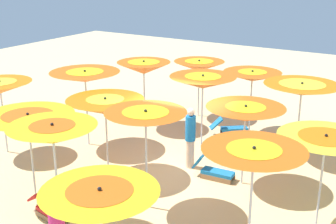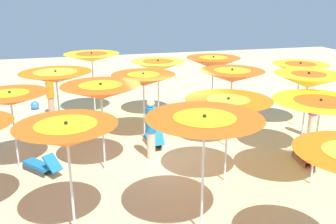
{
  "view_description": "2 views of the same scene",
  "coord_description": "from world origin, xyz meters",
  "px_view_note": "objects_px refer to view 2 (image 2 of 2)",
  "views": [
    {
      "loc": [
        -10.21,
        -5.99,
        5.8
      ],
      "look_at": [
        0.97,
        0.94,
        1.41
      ],
      "focal_mm": 49.09,
      "sensor_mm": 36.0,
      "label": 1
    },
    {
      "loc": [
        2.71,
        9.78,
        4.63
      ],
      "look_at": [
        -0.35,
        -1.57,
        0.9
      ],
      "focal_mm": 39.82,
      "sensor_mm": 36.0,
      "label": 2
    }
  ],
  "objects_px": {
    "beach_umbrella_1": "(67,135)",
    "beach_umbrella_15": "(300,70)",
    "beach_umbrella_9": "(143,80)",
    "beach_ball": "(35,105)",
    "lounger_1": "(305,157)",
    "beachgoer_2": "(50,95)",
    "beach_umbrella_14": "(213,63)",
    "beach_umbrella_2": "(204,126)",
    "beachgoer_1": "(313,111)",
    "beachgoer_0": "(151,128)",
    "beach_umbrella_13": "(158,66)",
    "lounger_0": "(41,165)",
    "beach_umbrella_4": "(10,99)",
    "lounger_2": "(153,140)",
    "beach_umbrella_11": "(308,81)",
    "beach_umbrella_10": "(232,76)",
    "beach_umbrella_7": "(320,107)",
    "beach_umbrella_12": "(92,58)",
    "beach_umbrella_5": "(101,92)",
    "beach_umbrella_6": "(228,108)",
    "beach_umbrella_8": "(56,77)"
  },
  "relations": [
    {
      "from": "beach_umbrella_1",
      "to": "beachgoer_2",
      "type": "bearing_deg",
      "value": -85.41
    },
    {
      "from": "beach_umbrella_15",
      "to": "beach_umbrella_14",
      "type": "bearing_deg",
      "value": -29.91
    },
    {
      "from": "beachgoer_2",
      "to": "beach_umbrella_11",
      "type": "bearing_deg",
      "value": 123.78
    },
    {
      "from": "beach_umbrella_9",
      "to": "beach_umbrella_15",
      "type": "relative_size",
      "value": 0.96
    },
    {
      "from": "beach_umbrella_5",
      "to": "beachgoer_2",
      "type": "bearing_deg",
      "value": -73.81
    },
    {
      "from": "beach_umbrella_2",
      "to": "beach_umbrella_13",
      "type": "relative_size",
      "value": 1.12
    },
    {
      "from": "beachgoer_0",
      "to": "beach_umbrella_13",
      "type": "bearing_deg",
      "value": -148.09
    },
    {
      "from": "beach_umbrella_12",
      "to": "beach_umbrella_1",
      "type": "bearing_deg",
      "value": 82.73
    },
    {
      "from": "beach_umbrella_10",
      "to": "beachgoer_2",
      "type": "relative_size",
      "value": 1.53
    },
    {
      "from": "beachgoer_2",
      "to": "beach_ball",
      "type": "height_order",
      "value": "beachgoer_2"
    },
    {
      "from": "beach_umbrella_4",
      "to": "beach_umbrella_11",
      "type": "relative_size",
      "value": 0.87
    },
    {
      "from": "beach_umbrella_1",
      "to": "beach_umbrella_15",
      "type": "height_order",
      "value": "beach_umbrella_1"
    },
    {
      "from": "beachgoer_0",
      "to": "beach_ball",
      "type": "height_order",
      "value": "beachgoer_0"
    },
    {
      "from": "beach_umbrella_14",
      "to": "beachgoer_0",
      "type": "relative_size",
      "value": 1.34
    },
    {
      "from": "beach_umbrella_4",
      "to": "beach_umbrella_7",
      "type": "bearing_deg",
      "value": 158.43
    },
    {
      "from": "beach_umbrella_11",
      "to": "beachgoer_1",
      "type": "xyz_separation_m",
      "value": [
        -1.2,
        -1.18,
        -1.37
      ]
    },
    {
      "from": "beach_umbrella_14",
      "to": "lounger_1",
      "type": "relative_size",
      "value": 1.92
    },
    {
      "from": "beach_umbrella_11",
      "to": "beachgoer_0",
      "type": "height_order",
      "value": "beach_umbrella_11"
    },
    {
      "from": "beach_umbrella_4",
      "to": "lounger_1",
      "type": "height_order",
      "value": "beach_umbrella_4"
    },
    {
      "from": "beach_umbrella_1",
      "to": "beach_umbrella_10",
      "type": "distance_m",
      "value": 5.9
    },
    {
      "from": "beach_umbrella_6",
      "to": "lounger_0",
      "type": "bearing_deg",
      "value": -20.37
    },
    {
      "from": "beach_umbrella_1",
      "to": "beach_umbrella_4",
      "type": "height_order",
      "value": "beach_umbrella_1"
    },
    {
      "from": "beach_umbrella_7",
      "to": "beach_umbrella_4",
      "type": "bearing_deg",
      "value": -21.57
    },
    {
      "from": "lounger_0",
      "to": "beach_umbrella_14",
      "type": "bearing_deg",
      "value": -102.36
    },
    {
      "from": "beach_umbrella_11",
      "to": "lounger_2",
      "type": "xyz_separation_m",
      "value": [
        4.1,
        -1.84,
        -2.08
      ]
    },
    {
      "from": "beach_umbrella_8",
      "to": "beach_umbrella_10",
      "type": "height_order",
      "value": "beach_umbrella_10"
    },
    {
      "from": "beach_umbrella_1",
      "to": "beachgoer_2",
      "type": "xyz_separation_m",
      "value": [
        0.65,
        -8.11,
        -1.29
      ]
    },
    {
      "from": "beach_umbrella_6",
      "to": "lounger_1",
      "type": "height_order",
      "value": "beach_umbrella_6"
    },
    {
      "from": "beach_umbrella_2",
      "to": "beachgoer_1",
      "type": "distance_m",
      "value": 6.81
    },
    {
      "from": "lounger_1",
      "to": "beach_umbrella_8",
      "type": "bearing_deg",
      "value": 71.01
    },
    {
      "from": "beach_umbrella_15",
      "to": "lounger_1",
      "type": "height_order",
      "value": "beach_umbrella_15"
    },
    {
      "from": "lounger_1",
      "to": "beachgoer_2",
      "type": "distance_m",
      "value": 9.58
    },
    {
      "from": "beach_umbrella_10",
      "to": "beach_umbrella_13",
      "type": "height_order",
      "value": "beach_umbrella_10"
    },
    {
      "from": "beachgoer_0",
      "to": "beach_umbrella_14",
      "type": "bearing_deg",
      "value": -176.61
    },
    {
      "from": "beach_umbrella_2",
      "to": "beach_umbrella_14",
      "type": "distance_m",
      "value": 7.37
    },
    {
      "from": "beach_umbrella_11",
      "to": "beach_ball",
      "type": "distance_m",
      "value": 10.85
    },
    {
      "from": "beach_umbrella_4",
      "to": "beach_umbrella_14",
      "type": "xyz_separation_m",
      "value": [
        -6.79,
        -2.74,
        0.18
      ]
    },
    {
      "from": "beach_umbrella_14",
      "to": "lounger_2",
      "type": "distance_m",
      "value": 4.05
    },
    {
      "from": "beach_umbrella_13",
      "to": "lounger_1",
      "type": "relative_size",
      "value": 1.76
    },
    {
      "from": "beach_umbrella_10",
      "to": "beachgoer_1",
      "type": "distance_m",
      "value": 3.32
    },
    {
      "from": "beach_umbrella_12",
      "to": "beach_umbrella_15",
      "type": "relative_size",
      "value": 1.06
    },
    {
      "from": "beach_umbrella_4",
      "to": "lounger_1",
      "type": "bearing_deg",
      "value": 167.13
    },
    {
      "from": "beach_umbrella_4",
      "to": "beach_umbrella_15",
      "type": "bearing_deg",
      "value": -172.81
    },
    {
      "from": "beach_umbrella_6",
      "to": "beach_umbrella_12",
      "type": "height_order",
      "value": "beach_umbrella_12"
    },
    {
      "from": "beach_umbrella_10",
      "to": "lounger_1",
      "type": "height_order",
      "value": "beach_umbrella_10"
    },
    {
      "from": "beach_umbrella_4",
      "to": "beachgoer_2",
      "type": "relative_size",
      "value": 1.34
    },
    {
      "from": "beach_umbrella_4",
      "to": "beachgoer_1",
      "type": "distance_m",
      "value": 9.33
    },
    {
      "from": "beach_umbrella_13",
      "to": "beach_umbrella_14",
      "type": "bearing_deg",
      "value": 154.9
    },
    {
      "from": "beach_umbrella_12",
      "to": "beachgoer_0",
      "type": "distance_m",
      "value": 5.21
    },
    {
      "from": "beach_umbrella_9",
      "to": "beach_ball",
      "type": "relative_size",
      "value": 6.34
    }
  ]
}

